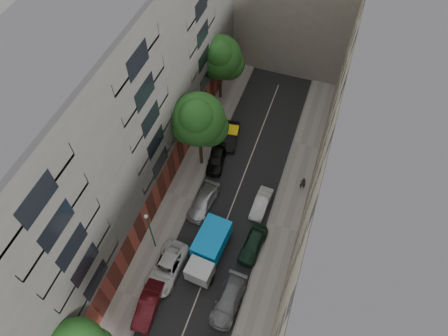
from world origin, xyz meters
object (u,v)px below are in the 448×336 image
at_px(car_right_2, 253,244).
at_px(tree_far, 221,59).
at_px(car_left_1, 148,305).
at_px(car_right_1, 228,301).
at_px(car_right_3, 261,203).
at_px(car_left_3, 203,202).
at_px(tree_mid, 199,122).
at_px(car_left_5, 231,136).
at_px(tarp_truck, 208,250).
at_px(pedestrian, 303,183).
at_px(car_left_2, 167,268).
at_px(lamp_post, 150,228).
at_px(car_left_4, 216,159).

relative_size(car_right_2, tree_far, 0.49).
xyz_separation_m(car_left_1, car_right_2, (6.91, 8.38, -0.00)).
bearing_deg(car_right_1, car_right_3, 93.27).
height_order(car_left_3, tree_far, tree_far).
xyz_separation_m(car_left_1, tree_mid, (-1.22, 16.13, 6.16)).
distance_m(car_left_3, car_right_2, 6.73).
bearing_deg(car_right_1, tree_mid, 122.66).
distance_m(car_right_2, tree_mid, 12.81).
relative_size(car_right_2, tree_mid, 0.44).
bearing_deg(tree_far, car_right_3, -56.13).
height_order(car_left_3, car_left_5, car_left_5).
bearing_deg(car_right_3, tarp_truck, -111.65).
relative_size(car_left_5, pedestrian, 2.55).
height_order(tarp_truck, car_right_2, tarp_truck).
bearing_deg(tree_far, tree_mid, -82.08).
height_order(car_left_1, car_left_2, car_left_2).
xyz_separation_m(car_left_1, pedestrian, (9.85, 16.54, 0.26)).
bearing_deg(car_right_1, lamp_post, 164.38).
xyz_separation_m(tarp_truck, tree_far, (-5.93, 20.33, 4.55)).
xyz_separation_m(car_left_4, car_right_2, (6.68, -8.42, -0.01)).
bearing_deg(lamp_post, car_right_1, -18.90).
bearing_deg(lamp_post, car_left_2, -42.25).
xyz_separation_m(car_left_4, pedestrian, (9.62, -0.26, 0.26)).
bearing_deg(lamp_post, car_left_3, 64.85).
bearing_deg(car_left_2, car_left_1, -90.10).
bearing_deg(car_left_4, lamp_post, -108.92).
relative_size(car_right_1, tree_mid, 0.51).
relative_size(lamp_post, pedestrian, 3.54).
bearing_deg(car_left_4, car_right_1, -74.80).
bearing_deg(car_left_4, tree_mid, -163.46).
height_order(car_left_3, tree_mid, tree_mid).
height_order(car_left_2, tree_far, tree_far).
height_order(car_right_2, car_right_3, car_right_2).
bearing_deg(tarp_truck, pedestrian, 62.36).
relative_size(car_right_3, tree_mid, 0.40).
height_order(car_left_5, tree_far, tree_far).
xyz_separation_m(car_left_2, car_right_2, (6.78, 4.78, -0.02)).
distance_m(car_right_3, lamp_post, 11.69).
height_order(car_left_4, car_right_1, car_left_4).
bearing_deg(car_right_1, car_left_1, -154.62).
xyz_separation_m(car_left_5, car_right_1, (5.72, -17.80, 0.01)).
height_order(tarp_truck, car_left_2, tarp_truck).
height_order(car_left_2, car_right_2, car_left_2).
height_order(tree_mid, tree_far, tree_mid).
bearing_deg(lamp_post, pedestrian, 43.36).
distance_m(tarp_truck, car_left_4, 11.08).
height_order(tarp_truck, lamp_post, lamp_post).
bearing_deg(car_left_3, car_left_5, 96.37).
relative_size(car_left_3, car_right_2, 1.10).
bearing_deg(pedestrian, car_right_1, 69.71).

